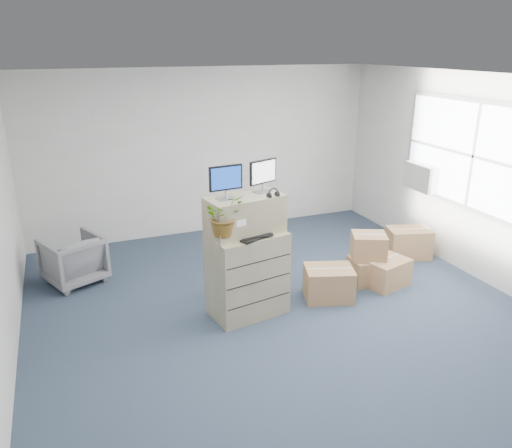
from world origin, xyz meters
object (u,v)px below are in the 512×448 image
at_px(filing_cabinet_lower, 248,274).
at_px(monitor_left, 226,180).
at_px(keyboard, 255,237).
at_px(office_chair, 73,257).
at_px(monitor_right, 263,174).
at_px(water_bottle, 253,219).
at_px(potted_plant, 224,221).

bearing_deg(filing_cabinet_lower, monitor_left, 165.45).
height_order(keyboard, office_chair, keyboard).
distance_m(monitor_right, keyboard, 0.74).
bearing_deg(keyboard, monitor_left, 125.63).
height_order(water_bottle, potted_plant, potted_plant).
distance_m(monitor_left, potted_plant, 0.45).
bearing_deg(monitor_left, potted_plant, -123.97).
bearing_deg(water_bottle, filing_cabinet_lower, -140.88).
height_order(monitor_right, keyboard, monitor_right).
xyz_separation_m(filing_cabinet_lower, potted_plant, (-0.33, -0.15, 0.78)).
bearing_deg(keyboard, monitor_right, 28.63).
xyz_separation_m(filing_cabinet_lower, monitor_left, (-0.24, 0.02, 1.19)).
height_order(monitor_left, potted_plant, monitor_left).
bearing_deg(filing_cabinet_lower, monitor_right, 17.87).
xyz_separation_m(water_bottle, potted_plant, (-0.44, -0.23, 0.12)).
relative_size(keyboard, potted_plant, 0.76).
relative_size(filing_cabinet_lower, monitor_left, 2.63).
relative_size(monitor_left, potted_plant, 0.70).
height_order(filing_cabinet_lower, potted_plant, potted_plant).
height_order(monitor_left, office_chair, monitor_left).
bearing_deg(office_chair, water_bottle, 118.17).
xyz_separation_m(filing_cabinet_lower, office_chair, (-1.93, 1.69, -0.15)).
relative_size(monitor_left, keyboard, 0.92).
bearing_deg(office_chair, monitor_right, 121.01).
distance_m(keyboard, potted_plant, 0.45).
bearing_deg(filing_cabinet_lower, office_chair, 128.91).
height_order(monitor_left, water_bottle, monitor_left).
relative_size(keyboard, water_bottle, 1.51).
height_order(keyboard, potted_plant, potted_plant).
height_order(filing_cabinet_lower, monitor_left, monitor_left).
height_order(filing_cabinet_lower, monitor_right, monitor_right).
height_order(monitor_right, water_bottle, monitor_right).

